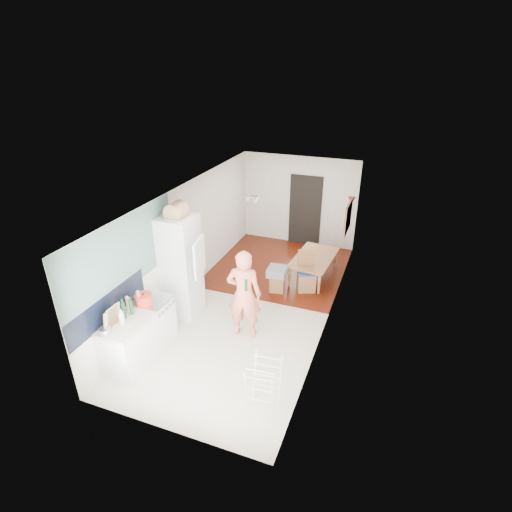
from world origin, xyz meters
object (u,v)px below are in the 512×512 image
Objects in this scene: dining_table at (315,269)px; drying_rack at (264,385)px; stool at (277,283)px; person at (244,287)px; dining_chair at (307,272)px.

drying_rack reaches higher than dining_table.
drying_rack is (0.84, -3.31, 0.22)m from stool.
person reaches higher than drying_rack.
person is 2.88m from dining_table.
dining_table is at bearing -115.73° from person.
stool is at bearing 98.84° from drying_rack.
dining_chair is 3.59m from drying_rack.
person is at bearing -130.87° from dining_chair.
dining_chair is at bearing 88.32° from drying_rack.
person is 5.10× the size of stool.
person reaches higher than stool.
dining_table is 1.12m from stool.
dining_chair is (-0.05, -0.64, 0.24)m from dining_table.
person is 2.22m from dining_chair.
person is 2.25× the size of dining_chair.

